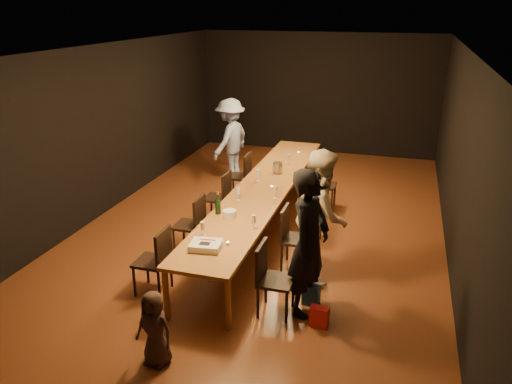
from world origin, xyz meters
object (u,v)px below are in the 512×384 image
(chair_left_1, at_px, (189,225))
(plate_stack, at_px, (230,214))
(child, at_px, (154,329))
(champagne_bottle, at_px, (218,203))
(chair_right_1, at_px, (297,239))
(chair_left_3, at_px, (239,176))
(chair_right_0, at_px, (276,280))
(chair_left_0, at_px, (152,261))
(woman_tan, at_px, (321,214))
(birthday_cake, at_px, (206,246))
(woman_birthday, at_px, (309,243))
(chair_right_3, at_px, (324,184))
(table, at_px, (263,190))
(ice_bucket, at_px, (278,168))
(man_blue, at_px, (230,139))
(chair_left_2, at_px, (217,197))
(chair_right_2, at_px, (312,208))

(chair_left_1, height_order, plate_stack, chair_left_1)
(child, height_order, champagne_bottle, champagne_bottle)
(chair_right_1, height_order, chair_left_3, same)
(chair_left_1, bearing_deg, chair_right_0, -125.22)
(chair_left_0, xyz_separation_m, woman_tan, (2.04, 1.12, 0.46))
(woman_tan, relative_size, champagne_bottle, 5.37)
(chair_right_0, bearing_deg, birthday_cake, -90.97)
(chair_right_0, bearing_deg, champagne_bottle, -133.34)
(chair_left_3, xyz_separation_m, woman_birthday, (2.06, -3.43, 0.47))
(chair_right_0, bearing_deg, chair_right_3, 180.00)
(table, bearing_deg, champagne_bottle, -104.10)
(table, xyz_separation_m, ice_bucket, (0.04, 0.79, 0.15))
(chair_left_0, xyz_separation_m, man_blue, (-0.56, 4.73, 0.42))
(chair_right_0, relative_size, woman_tan, 0.50)
(chair_right_3, xyz_separation_m, plate_stack, (-0.97, -2.57, 0.34))
(chair_right_3, bearing_deg, chair_left_1, -35.31)
(chair_left_1, relative_size, chair_left_3, 1.00)
(chair_left_3, bearing_deg, chair_left_0, -180.00)
(chair_left_0, relative_size, child, 1.07)
(chair_right_0, distance_m, chair_left_2, 2.94)
(table, xyz_separation_m, chair_left_1, (-0.85, -1.20, -0.24))
(chair_right_2, relative_size, chair_left_3, 1.00)
(chair_left_2, height_order, man_blue, man_blue)
(chair_left_2, distance_m, child, 3.74)
(chair_left_1, relative_size, chair_left_2, 1.00)
(chair_right_1, relative_size, ice_bucket, 4.73)
(woman_birthday, distance_m, woman_tan, 0.95)
(birthday_cake, height_order, champagne_bottle, champagne_bottle)
(chair_right_0, relative_size, plate_stack, 4.76)
(table, height_order, chair_left_0, chair_left_0)
(chair_right_2, bearing_deg, chair_left_3, -125.22)
(chair_left_1, bearing_deg, birthday_cake, -146.75)
(plate_stack, bearing_deg, birthday_cake, -87.53)
(table, distance_m, chair_left_0, 2.56)
(man_blue, bearing_deg, chair_right_2, 56.71)
(chair_left_2, distance_m, plate_stack, 1.59)
(child, bearing_deg, chair_right_2, 82.68)
(man_blue, relative_size, birthday_cake, 4.18)
(champagne_bottle, distance_m, ice_bucket, 2.12)
(chair_right_3, relative_size, chair_left_3, 1.00)
(chair_left_0, relative_size, chair_left_2, 1.00)
(man_blue, xyz_separation_m, birthday_cake, (1.34, -4.71, -0.09))
(chair_right_0, relative_size, chair_right_3, 1.00)
(champagne_bottle, bearing_deg, woman_birthday, -31.36)
(chair_left_2, height_order, child, chair_left_2)
(chair_left_3, distance_m, champagne_bottle, 2.59)
(chair_right_1, bearing_deg, man_blue, -147.33)
(chair_right_3, height_order, woman_birthday, woman_birthday)
(table, relative_size, chair_right_0, 6.45)
(chair_right_2, relative_size, chair_left_2, 1.00)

